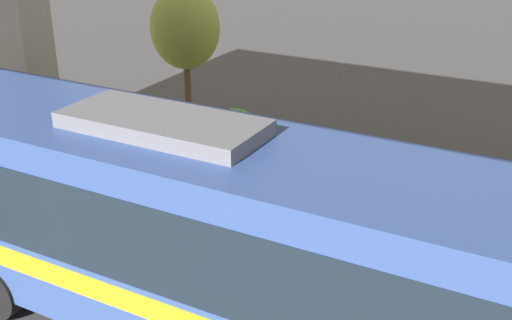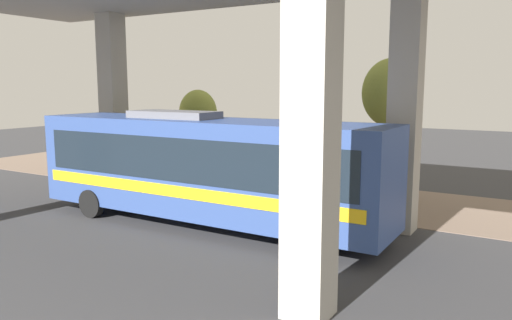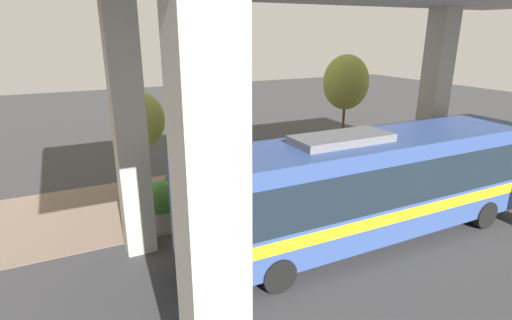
{
  "view_description": "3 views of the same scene",
  "coord_description": "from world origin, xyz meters",
  "px_view_note": "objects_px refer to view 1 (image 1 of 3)",
  "views": [
    {
      "loc": [
        10.43,
        4.81,
        6.98
      ],
      "look_at": [
        -0.3,
        -0.96,
        1.64
      ],
      "focal_mm": 45.0,
      "sensor_mm": 36.0,
      "label": 1
    },
    {
      "loc": [
        16.25,
        10.32,
        4.62
      ],
      "look_at": [
        -0.36,
        0.44,
        1.73
      ],
      "focal_mm": 35.0,
      "sensor_mm": 36.0,
      "label": 2
    },
    {
      "loc": [
        12.47,
        -8.07,
        6.68
      ],
      "look_at": [
        0.04,
        -1.94,
        2.25
      ],
      "focal_mm": 28.0,
      "sensor_mm": 36.0,
      "label": 3
    }
  ],
  "objects_px": {
    "planter_middle": "(234,146)",
    "planter_extra": "(105,148)",
    "bus": "(236,238)",
    "planter_back": "(385,187)",
    "fire_hydrant": "(328,191)",
    "street_tree_near": "(185,28)",
    "planter_front": "(168,141)"
  },
  "relations": [
    {
      "from": "planter_middle",
      "to": "planter_front",
      "type": "bearing_deg",
      "value": -71.98
    },
    {
      "from": "bus",
      "to": "planter_middle",
      "type": "relative_size",
      "value": 6.6
    },
    {
      "from": "bus",
      "to": "fire_hydrant",
      "type": "distance_m",
      "value": 5.28
    },
    {
      "from": "planter_middle",
      "to": "planter_extra",
      "type": "distance_m",
      "value": 3.17
    },
    {
      "from": "bus",
      "to": "planter_middle",
      "type": "height_order",
      "value": "bus"
    },
    {
      "from": "fire_hydrant",
      "to": "street_tree_near",
      "type": "relative_size",
      "value": 0.23
    },
    {
      "from": "fire_hydrant",
      "to": "planter_middle",
      "type": "xyz_separation_m",
      "value": [
        -0.37,
        -2.67,
        0.45
      ]
    },
    {
      "from": "fire_hydrant",
      "to": "planter_back",
      "type": "relative_size",
      "value": 0.64
    },
    {
      "from": "bus",
      "to": "street_tree_near",
      "type": "relative_size",
      "value": 2.83
    },
    {
      "from": "planter_front",
      "to": "street_tree_near",
      "type": "relative_size",
      "value": 0.43
    },
    {
      "from": "planter_back",
      "to": "street_tree_near",
      "type": "relative_size",
      "value": 0.35
    },
    {
      "from": "planter_middle",
      "to": "planter_back",
      "type": "xyz_separation_m",
      "value": [
        0.18,
        3.91,
        -0.15
      ]
    },
    {
      "from": "planter_middle",
      "to": "planter_extra",
      "type": "xyz_separation_m",
      "value": [
        1.52,
        -2.79,
        -0.05
      ]
    },
    {
      "from": "bus",
      "to": "street_tree_near",
      "type": "bearing_deg",
      "value": -141.53
    },
    {
      "from": "planter_back",
      "to": "planter_extra",
      "type": "relative_size",
      "value": 0.89
    },
    {
      "from": "fire_hydrant",
      "to": "street_tree_near",
      "type": "distance_m",
      "value": 6.35
    },
    {
      "from": "planter_front",
      "to": "fire_hydrant",
      "type": "bearing_deg",
      "value": 92.04
    },
    {
      "from": "planter_front",
      "to": "street_tree_near",
      "type": "bearing_deg",
      "value": -157.84
    },
    {
      "from": "bus",
      "to": "planter_middle",
      "type": "bearing_deg",
      "value": -149.42
    },
    {
      "from": "fire_hydrant",
      "to": "street_tree_near",
      "type": "height_order",
      "value": "street_tree_near"
    },
    {
      "from": "bus",
      "to": "planter_front",
      "type": "distance_m",
      "value": 6.93
    },
    {
      "from": "planter_back",
      "to": "planter_front",
      "type": "bearing_deg",
      "value": -86.46
    },
    {
      "from": "bus",
      "to": "planter_front",
      "type": "bearing_deg",
      "value": -135.38
    },
    {
      "from": "planter_extra",
      "to": "street_tree_near",
      "type": "xyz_separation_m",
      "value": [
        -3.4,
        0.19,
        2.34
      ]
    },
    {
      "from": "bus",
      "to": "planter_front",
      "type": "height_order",
      "value": "bus"
    },
    {
      "from": "planter_middle",
      "to": "planter_extra",
      "type": "relative_size",
      "value": 1.08
    },
    {
      "from": "planter_extra",
      "to": "bus",
      "type": "bearing_deg",
      "value": 57.01
    },
    {
      "from": "planter_middle",
      "to": "planter_back",
      "type": "distance_m",
      "value": 3.92
    },
    {
      "from": "fire_hydrant",
      "to": "planter_back",
      "type": "height_order",
      "value": "planter_back"
    },
    {
      "from": "planter_front",
      "to": "planter_back",
      "type": "distance_m",
      "value": 5.54
    },
    {
      "from": "planter_middle",
      "to": "street_tree_near",
      "type": "xyz_separation_m",
      "value": [
        -1.89,
        -2.6,
        2.29
      ]
    },
    {
      "from": "planter_extra",
      "to": "fire_hydrant",
      "type": "bearing_deg",
      "value": 101.83
    }
  ]
}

